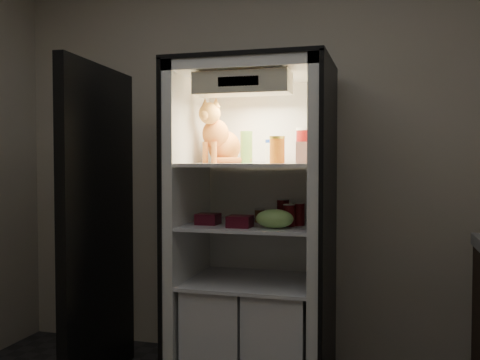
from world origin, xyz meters
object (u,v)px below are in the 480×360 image
(soda_can_a, at_px, (283,211))
(berry_box_left, at_px, (208,219))
(cream_carton, at_px, (303,153))
(soda_can_c, at_px, (289,215))
(berry_box_right, at_px, (240,221))
(refrigerator, at_px, (255,247))
(salsa_jar, at_px, (277,150))
(grape_bag, at_px, (275,219))
(parmesan_shaker, at_px, (246,147))
(mayo_tub, at_px, (274,151))
(condiment_jar, at_px, (260,215))
(tabby_cat, at_px, (220,139))
(pepper_jar, at_px, (306,146))
(soda_can_b, at_px, (299,214))

(soda_can_a, relative_size, berry_box_left, 1.10)
(cream_carton, xyz_separation_m, berry_box_left, (-0.55, 0.01, -0.38))
(soda_can_c, bearing_deg, berry_box_right, -157.22)
(refrigerator, xyz_separation_m, soda_can_a, (0.16, 0.07, 0.22))
(salsa_jar, distance_m, grape_bag, 0.40)
(parmesan_shaker, distance_m, soda_can_c, 0.49)
(soda_can_c, distance_m, berry_box_left, 0.47)
(mayo_tub, bearing_deg, soda_can_c, -59.61)
(cream_carton, relative_size, grape_bag, 0.57)
(grape_bag, bearing_deg, salsa_jar, 96.67)
(mayo_tub, relative_size, cream_carton, 1.20)
(refrigerator, bearing_deg, berry_box_right, -95.24)
(condiment_jar, xyz_separation_m, grape_bag, (0.14, -0.25, 0.01))
(condiment_jar, bearing_deg, grape_bag, -60.24)
(parmesan_shaker, relative_size, grape_bag, 0.91)
(refrigerator, distance_m, tabby_cat, 0.68)
(salsa_jar, height_order, berry_box_left, salsa_jar)
(parmesan_shaker, xyz_separation_m, cream_carton, (0.36, -0.17, -0.04))
(pepper_jar, xyz_separation_m, condiment_jar, (-0.27, -0.05, -0.41))
(refrigerator, height_order, berry_box_left, refrigerator)
(mayo_tub, distance_m, salsa_jar, 0.19)
(parmesan_shaker, bearing_deg, soda_can_a, 18.94)
(parmesan_shaker, xyz_separation_m, berry_box_left, (-0.18, -0.16, -0.41))
(soda_can_b, bearing_deg, tabby_cat, 167.18)
(mayo_tub, bearing_deg, parmesan_shaker, -145.80)
(tabby_cat, distance_m, soda_can_b, 0.67)
(salsa_jar, relative_size, berry_box_right, 1.20)
(soda_can_c, xyz_separation_m, grape_bag, (-0.06, -0.10, -0.01))
(soda_can_a, bearing_deg, cream_carton, -57.43)
(cream_carton, height_order, soda_can_b, cream_carton)
(mayo_tub, xyz_separation_m, cream_carton, (0.22, -0.27, -0.01))
(refrigerator, relative_size, condiment_jar, 22.88)
(soda_can_c, distance_m, berry_box_right, 0.28)
(pepper_jar, distance_m, cream_carton, 0.24)
(tabby_cat, bearing_deg, condiment_jar, 10.18)
(refrigerator, bearing_deg, soda_can_b, -16.02)
(parmesan_shaker, xyz_separation_m, grape_bag, (0.22, -0.23, -0.39))
(parmesan_shaker, distance_m, salsa_jar, 0.22)
(berry_box_right, bearing_deg, cream_carton, 11.62)
(mayo_tub, xyz_separation_m, pepper_jar, (0.20, -0.04, 0.03))
(parmesan_shaker, bearing_deg, soda_can_b, -13.15)
(cream_carton, distance_m, soda_can_a, 0.45)
(pepper_jar, distance_m, berry_box_right, 0.61)
(parmesan_shaker, height_order, cream_carton, parmesan_shaker)
(soda_can_c, relative_size, berry_box_right, 0.96)
(berry_box_left, relative_size, berry_box_right, 0.97)
(refrigerator, xyz_separation_m, berry_box_right, (-0.02, -0.24, 0.18))
(grape_bag, xyz_separation_m, berry_box_right, (-0.19, -0.01, -0.02))
(parmesan_shaker, height_order, salsa_jar, parmesan_shaker)
(parmesan_shaker, relative_size, berry_box_left, 1.52)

